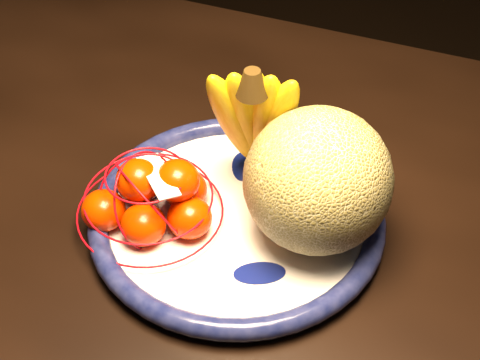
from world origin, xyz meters
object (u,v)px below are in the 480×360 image
at_px(fruit_bowl, 237,217).
at_px(dining_table, 301,252).
at_px(mandarin_bag, 153,198).
at_px(cantaloupe, 318,181).
at_px(banana_bunch, 255,115).

bearing_deg(fruit_bowl, dining_table, 36.87).
bearing_deg(dining_table, mandarin_bag, -152.05).
height_order(cantaloupe, mandarin_bag, cantaloupe).
distance_m(cantaloupe, mandarin_bag, 0.20).
bearing_deg(cantaloupe, dining_table, 122.06).
xyz_separation_m(cantaloupe, mandarin_bag, (-0.19, -0.06, -0.05)).
bearing_deg(fruit_bowl, cantaloupe, 9.26).
bearing_deg(mandarin_bag, dining_table, 30.78).
bearing_deg(fruit_bowl, banana_bunch, 95.87).
relative_size(fruit_bowl, banana_bunch, 1.69).
relative_size(fruit_bowl, cantaloupe, 2.14).
relative_size(dining_table, mandarin_bag, 7.01).
height_order(banana_bunch, mandarin_bag, banana_bunch).
height_order(dining_table, banana_bunch, banana_bunch).
distance_m(dining_table, mandarin_bag, 0.23).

